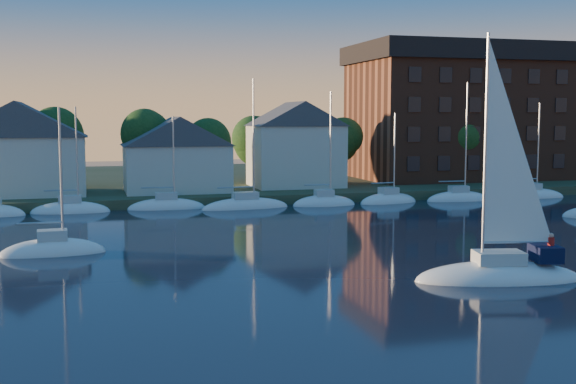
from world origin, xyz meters
name	(u,v)px	position (x,y,z in m)	size (l,w,h in m)	color
ground	(541,375)	(0.00, 0.00, 0.00)	(260.00, 260.00, 0.00)	black
shoreline_land	(206,184)	(0.00, 75.00, 0.00)	(160.00, 50.00, 2.00)	#364226
wooden_dock	(240,204)	(0.00, 52.00, 0.00)	(120.00, 3.00, 1.00)	brown
clubhouse_west	(20,147)	(-22.00, 58.00, 5.93)	(13.65, 9.45, 9.64)	beige
clubhouse_centre	(176,153)	(-6.00, 57.00, 5.13)	(11.55, 8.40, 8.08)	beige
clubhouse_east	(295,143)	(8.00, 59.00, 6.00)	(10.50, 8.40, 9.80)	beige
condo_block	(471,111)	(34.00, 64.95, 9.79)	(31.00, 17.00, 17.40)	brown
tree_line	(238,133)	(2.00, 63.00, 7.18)	(93.40, 5.40, 8.90)	#39261A
moored_fleet	(207,208)	(-4.00, 49.00, 0.10)	(79.50, 2.40, 12.05)	white
hero_sailboat	(501,270)	(6.78, 13.44, 0.61)	(9.89, 4.89, 14.68)	white
drifting_sailboat_left	(53,253)	(-17.63, 28.11, 0.10)	(6.91, 2.57, 10.81)	white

